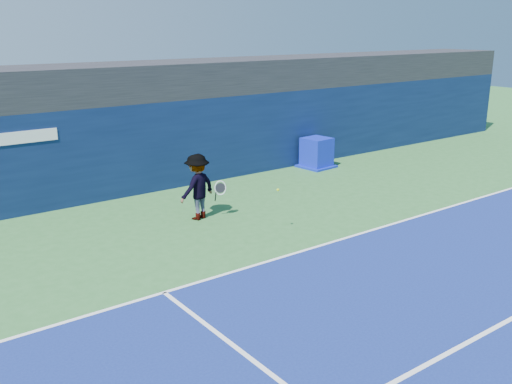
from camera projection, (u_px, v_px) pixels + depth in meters
ground at (430, 281)px, 12.59m from camera, size 80.00×80.00×0.00m
baseline at (335, 241)px, 14.90m from camera, size 24.00×0.10×0.01m
stadium_band at (172, 79)px, 20.44m from camera, size 36.00×3.00×1.20m
back_wall_assembly at (188, 141)px, 20.26m from camera, size 36.00×1.03×3.00m
equipment_cart at (317, 154)px, 22.60m from camera, size 1.34×1.34×1.18m
tennis_player at (198, 187)px, 16.42m from camera, size 1.46×1.02×1.93m
tennis_ball at (278, 190)px, 15.18m from camera, size 0.07×0.07×0.07m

